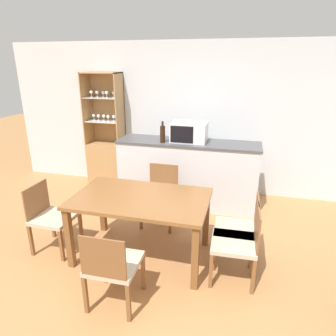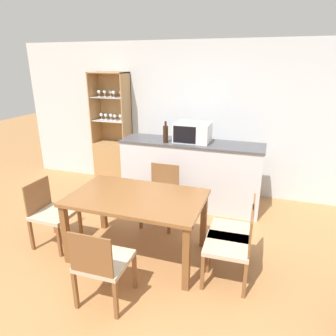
{
  "view_description": "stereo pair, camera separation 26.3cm",
  "coord_description": "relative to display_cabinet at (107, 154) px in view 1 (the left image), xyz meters",
  "views": [
    {
      "loc": [
        0.91,
        -2.48,
        2.2
      ],
      "look_at": [
        -0.04,
        1.17,
        0.86
      ],
      "focal_mm": 32.0,
      "sensor_mm": 36.0,
      "label": 1
    },
    {
      "loc": [
        1.16,
        -2.41,
        2.2
      ],
      "look_at": [
        -0.04,
        1.17,
        0.86
      ],
      "focal_mm": 32.0,
      "sensor_mm": 36.0,
      "label": 2
    }
  ],
  "objects": [
    {
      "name": "dining_chair_head_far",
      "position": [
        1.39,
        -1.2,
        -0.15
      ],
      "size": [
        0.46,
        0.46,
        0.83
      ],
      "rotation": [
        0.0,
        0.0,
        3.13
      ],
      "color": "#C1B299",
      "rests_on": "ground_plane"
    },
    {
      "name": "dining_chair_side_left_near",
      "position": [
        0.28,
        -2.14,
        -0.15
      ],
      "size": [
        0.46,
        0.46,
        0.83
      ],
      "rotation": [
        0.0,
        0.0,
        -1.59
      ],
      "color": "#C1B299",
      "rests_on": "ground_plane"
    },
    {
      "name": "display_cabinet",
      "position": [
        0.0,
        0.0,
        0.0
      ],
      "size": [
        0.65,
        0.39,
        2.04
      ],
      "color": "tan",
      "rests_on": "ground_plane"
    },
    {
      "name": "microwave",
      "position": [
        1.64,
        -0.47,
        0.61
      ],
      "size": [
        0.53,
        0.41,
        0.29
      ],
      "color": "silver",
      "rests_on": "kitchen_counter"
    },
    {
      "name": "kitchen_counter",
      "position": [
        1.63,
        -0.49,
        -0.06
      ],
      "size": [
        2.2,
        0.58,
        1.05
      ],
      "color": "silver",
      "rests_on": "ground_plane"
    },
    {
      "name": "dining_chair_side_right_far",
      "position": [
        2.49,
        -1.86,
        -0.15
      ],
      "size": [
        0.47,
        0.47,
        0.83
      ],
      "rotation": [
        0.0,
        0.0,
        1.59
      ],
      "color": "#C1B299",
      "rests_on": "ground_plane"
    },
    {
      "name": "ground_plane",
      "position": [
        1.55,
        -2.42,
        -0.59
      ],
      "size": [
        18.0,
        18.0,
        0.0
      ],
      "primitive_type": "plane",
      "color": "#B27A47"
    },
    {
      "name": "wall_back",
      "position": [
        1.55,
        0.21,
        0.69
      ],
      "size": [
        6.8,
        0.06,
        2.55
      ],
      "color": "silver",
      "rests_on": "ground_plane"
    },
    {
      "name": "dining_chair_head_near",
      "position": [
        1.39,
        -2.81,
        -0.15
      ],
      "size": [
        0.46,
        0.46,
        0.83
      ],
      "rotation": [
        0.0,
        0.0,
        0.02
      ],
      "color": "#C1B299",
      "rests_on": "ground_plane"
    },
    {
      "name": "wine_bottle",
      "position": [
        1.27,
        -0.65,
        0.6
      ],
      "size": [
        0.08,
        0.08,
        0.32
      ],
      "color": "black",
      "rests_on": "kitchen_counter"
    },
    {
      "name": "dining_table",
      "position": [
        1.39,
        -2.0,
        0.08
      ],
      "size": [
        1.53,
        0.93,
        0.76
      ],
      "color": "brown",
      "rests_on": "ground_plane"
    },
    {
      "name": "dining_chair_side_right_near",
      "position": [
        2.49,
        -2.14,
        -0.15
      ],
      "size": [
        0.47,
        0.47,
        0.83
      ],
      "rotation": [
        0.0,
        0.0,
        1.61
      ],
      "color": "#C1B299",
      "rests_on": "ground_plane"
    }
  ]
}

